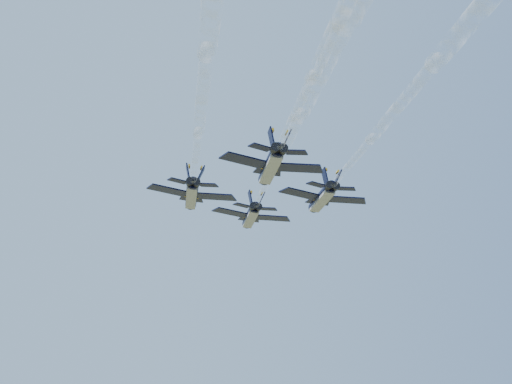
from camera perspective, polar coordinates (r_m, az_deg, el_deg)
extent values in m
cylinder|color=black|center=(102.78, -0.41, -1.91)|extent=(2.58, 11.54, 1.62)
cone|color=black|center=(109.45, -0.79, -2.65)|extent=(1.81, 2.37, 1.62)
ellipsoid|color=black|center=(105.74, -0.55, -1.99)|extent=(1.09, 2.14, 0.80)
cube|color=gray|center=(102.66, -0.44, -2.22)|extent=(2.19, 10.35, 0.53)
cube|color=black|center=(101.90, -2.00, -1.66)|extent=(5.49, 3.83, 0.72)
cube|color=#E6AC0C|center=(103.35, -2.06, -1.78)|extent=(4.79, 1.40, 0.74)
cube|color=black|center=(102.36, 1.25, -2.10)|extent=(5.67, 4.48, 0.72)
cube|color=#E6AC0C|center=(103.81, 1.15, -2.22)|extent=(4.58, 2.16, 0.74)
cube|color=black|center=(97.34, -1.12, -1.10)|extent=(2.55, 1.98, 0.38)
cube|color=black|center=(97.64, 0.98, -1.39)|extent=(2.63, 2.25, 0.38)
cube|color=black|center=(98.29, -0.45, -0.59)|extent=(0.74, 1.94, 2.23)
cube|color=black|center=(98.41, 0.39, -0.70)|extent=(1.21, 1.98, 2.10)
cylinder|color=black|center=(96.84, -0.26, -1.19)|extent=(1.13, 1.12, 1.05)
cylinder|color=black|center=(96.90, 0.19, -1.25)|extent=(1.13, 1.12, 1.05)
cylinder|color=black|center=(90.36, -5.16, -0.17)|extent=(2.58, 11.54, 1.62)
cone|color=black|center=(97.02, -5.26, -1.13)|extent=(1.81, 2.37, 1.62)
ellipsoid|color=black|center=(93.32, -5.16, -0.32)|extent=(1.09, 2.14, 0.80)
cube|color=gray|center=(90.23, -5.21, -0.52)|extent=(2.19, 10.35, 0.53)
cube|color=black|center=(89.74, -7.01, 0.13)|extent=(5.49, 3.83, 0.72)
cube|color=#E6AC0C|center=(91.18, -7.00, -0.04)|extent=(4.79, 1.40, 0.74)
cube|color=black|center=(89.69, -3.30, -0.38)|extent=(5.67, 4.48, 0.72)
cube|color=#E6AC0C|center=(91.14, -3.34, -0.54)|extent=(4.58, 2.16, 0.74)
cube|color=black|center=(85.10, -6.27, 0.86)|extent=(2.55, 1.98, 0.38)
cube|color=black|center=(85.07, -3.86, 0.53)|extent=(2.63, 2.25, 0.38)
cube|color=black|center=(85.97, -5.45, 1.43)|extent=(0.74, 1.94, 2.23)
cube|color=black|center=(85.96, -4.48, 1.30)|extent=(1.21, 1.98, 2.10)
cylinder|color=black|center=(84.46, -5.32, 0.78)|extent=(1.13, 1.12, 1.05)
cylinder|color=black|center=(84.45, -4.80, 0.70)|extent=(1.13, 1.12, 1.05)
cylinder|color=black|center=(92.11, 5.31, -0.44)|extent=(2.58, 11.54, 1.62)
cone|color=black|center=(98.65, 4.51, -1.36)|extent=(1.81, 2.37, 1.62)
ellipsoid|color=black|center=(95.03, 4.98, -0.57)|extent=(1.09, 2.14, 0.80)
cube|color=gray|center=(91.97, 5.28, -0.77)|extent=(2.19, 10.35, 0.53)
cube|color=black|center=(90.97, 3.59, -0.14)|extent=(5.49, 3.83, 0.72)
cube|color=#E6AC0C|center=(92.39, 3.44, -0.30)|extent=(4.79, 1.40, 0.74)
cube|color=black|center=(91.99, 7.18, -0.64)|extent=(5.67, 4.48, 0.72)
cube|color=#E6AC0C|center=(93.40, 6.97, -0.79)|extent=(4.58, 2.16, 0.74)
cube|color=black|center=(86.62, 4.87, 0.56)|extent=(2.55, 1.98, 0.38)
cube|color=black|center=(87.28, 7.20, 0.23)|extent=(2.63, 2.25, 0.38)
cube|color=black|center=(87.70, 5.55, 1.12)|extent=(0.74, 1.94, 2.23)
cube|color=black|center=(87.97, 6.49, 0.99)|extent=(1.21, 1.98, 2.10)
cylinder|color=black|center=(86.26, 5.87, 0.48)|extent=(1.13, 1.12, 1.05)
cylinder|color=black|center=(86.41, 6.37, 0.41)|extent=(1.13, 1.12, 1.05)
cylinder|color=black|center=(77.21, 1.21, 2.16)|extent=(2.58, 11.54, 1.62)
cone|color=black|center=(83.75, 0.59, 0.87)|extent=(1.81, 2.37, 1.62)
ellipsoid|color=black|center=(80.14, 0.97, 1.91)|extent=(1.09, 2.14, 0.80)
cube|color=gray|center=(77.05, 1.16, 1.76)|extent=(2.19, 10.35, 0.53)
cube|color=black|center=(76.29, -0.90, 2.55)|extent=(5.49, 3.83, 0.72)
cube|color=#E6AC0C|center=(77.72, -1.00, 2.31)|extent=(4.79, 1.40, 0.74)
cube|color=black|center=(76.87, 3.43, 1.93)|extent=(5.67, 4.48, 0.72)
cube|color=#E6AC0C|center=(78.28, 3.25, 1.70)|extent=(4.58, 2.16, 0.74)
cube|color=black|center=(71.86, 0.36, 3.56)|extent=(2.55, 1.98, 0.38)
cube|color=black|center=(72.23, 3.20, 3.15)|extent=(2.63, 2.25, 0.38)
cube|color=black|center=(72.91, 1.25, 4.20)|extent=(0.74, 1.94, 2.23)
cube|color=black|center=(73.06, 2.39, 4.03)|extent=(1.21, 1.98, 2.10)
cylinder|color=black|center=(71.39, 1.54, 3.48)|extent=(1.13, 1.12, 1.05)
cylinder|color=black|center=(71.47, 2.16, 3.39)|extent=(1.13, 1.12, 1.05)
cylinder|color=white|center=(88.21, 0.63, 0.11)|extent=(2.42, 18.50, 0.86)
cylinder|color=white|center=(71.57, 2.35, 3.47)|extent=(2.74, 18.53, 1.18)
cylinder|color=white|center=(55.43, 5.12, 8.83)|extent=(3.12, 18.56, 1.57)
cylinder|color=white|center=(75.83, -4.87, 2.51)|extent=(2.42, 18.50, 0.86)
cylinder|color=white|center=(59.30, -4.36, 7.26)|extent=(2.74, 18.53, 1.18)
cylinder|color=white|center=(77.93, 7.54, 2.13)|extent=(2.42, 18.50, 0.86)
cylinder|color=white|center=(62.00, 11.41, 6.54)|extent=(2.74, 18.53, 1.18)
cylinder|color=white|center=(47.15, 17.99, 13.78)|extent=(3.12, 18.56, 1.57)
cylinder|color=white|center=(63.05, 3.04, 5.92)|extent=(2.42, 18.50, 0.86)
cylinder|color=white|center=(47.32, 6.58, 13.04)|extent=(2.74, 18.53, 1.18)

